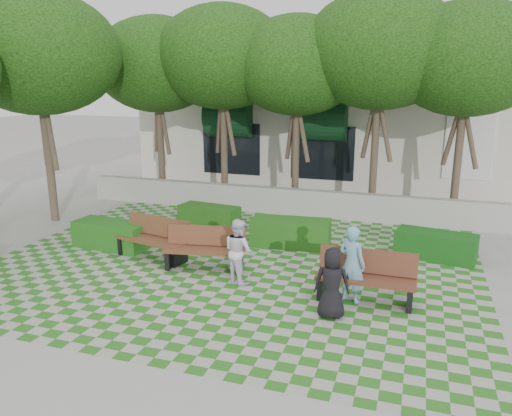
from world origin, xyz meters
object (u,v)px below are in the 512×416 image
(hedge_midleft, at_px, (209,216))
(person_blue, at_px, (352,264))
(bench_east, at_px, (366,278))
(hedge_west, at_px, (111,235))
(bench_west, at_px, (154,239))
(bench_mid, at_px, (205,249))
(hedge_midright, at_px, (291,233))
(person_dark, at_px, (332,283))
(hedge_east, at_px, (436,246))
(person_white, at_px, (239,251))

(hedge_midleft, distance_m, person_blue, 6.52)
(bench_east, height_order, hedge_west, bench_east)
(bench_west, xyz_separation_m, person_blue, (5.24, -1.04, 0.31))
(bench_mid, distance_m, hedge_midright, 2.80)
(hedge_midleft, bearing_deg, person_dark, -46.40)
(bench_west, xyz_separation_m, hedge_east, (6.97, 2.24, -0.16))
(hedge_midright, height_order, person_dark, person_dark)
(bench_mid, relative_size, person_blue, 1.24)
(bench_west, xyz_separation_m, person_dark, (4.98, -1.90, 0.20))
(hedge_east, height_order, person_dark, person_dark)
(hedge_midright, distance_m, hedge_midleft, 3.11)
(person_blue, height_order, person_white, person_blue)
(hedge_midright, height_order, hedge_midleft, hedge_midright)
(hedge_midright, relative_size, person_white, 1.45)
(bench_east, relative_size, bench_west, 0.96)
(hedge_midright, bearing_deg, person_blue, -55.82)
(bench_east, height_order, person_dark, person_dark)
(hedge_west, height_order, person_blue, person_blue)
(hedge_east, distance_m, person_dark, 4.61)
(hedge_midleft, bearing_deg, hedge_midright, -19.81)
(hedge_west, relative_size, person_blue, 1.27)
(hedge_midleft, height_order, person_white, person_white)
(hedge_east, bearing_deg, bench_east, -114.49)
(bench_west, bearing_deg, person_dark, -8.71)
(hedge_midleft, height_order, hedge_west, hedge_west)
(bench_mid, bearing_deg, hedge_midleft, 101.66)
(person_blue, height_order, person_dark, person_blue)
(hedge_midright, bearing_deg, hedge_west, -160.09)
(person_white, bearing_deg, bench_mid, 7.77)
(bench_west, bearing_deg, person_blue, 0.97)
(bench_east, height_order, hedge_midleft, bench_east)
(hedge_midright, distance_m, person_white, 2.91)
(hedge_midright, bearing_deg, hedge_east, 2.90)
(person_blue, xyz_separation_m, person_dark, (-0.26, -0.86, -0.11))
(bench_mid, relative_size, hedge_west, 0.98)
(hedge_midright, height_order, hedge_west, hedge_midright)
(person_blue, xyz_separation_m, person_white, (-2.59, 0.24, -0.08))
(bench_west, height_order, person_white, person_white)
(hedge_east, relative_size, person_dark, 1.40)
(bench_east, xyz_separation_m, hedge_midleft, (-5.31, 4.02, -0.18))
(bench_west, bearing_deg, hedge_midright, 45.16)
(bench_west, height_order, hedge_midright, bench_west)
(bench_east, xyz_separation_m, hedge_east, (1.44, 3.16, -0.17))
(hedge_east, bearing_deg, person_white, -144.94)
(bench_mid, distance_m, person_blue, 3.76)
(person_dark, xyz_separation_m, person_white, (-2.33, 1.10, 0.04))
(person_dark, bearing_deg, hedge_midleft, -54.63)
(hedge_midleft, height_order, person_blue, person_blue)
(bench_east, xyz_separation_m, bench_west, (-5.53, 0.93, -0.00))
(person_blue, bearing_deg, bench_east, -136.22)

